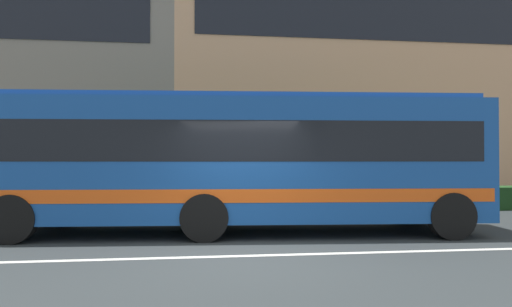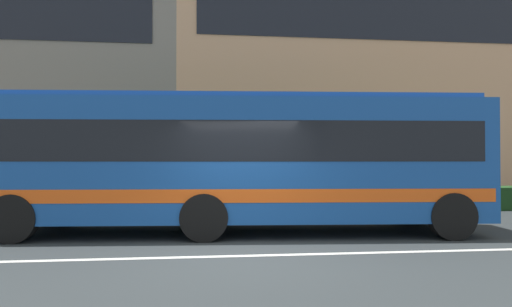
# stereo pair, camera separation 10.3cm
# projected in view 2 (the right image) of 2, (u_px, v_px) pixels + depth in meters

# --- Properties ---
(ground_plane) EXTENTS (160.00, 160.00, 0.00)m
(ground_plane) POSITION_uv_depth(u_px,v_px,m) (243.00, 256.00, 7.76)
(ground_plane) COLOR #2E3436
(lane_centre_line) EXTENTS (60.00, 0.16, 0.01)m
(lane_centre_line) POSITION_uv_depth(u_px,v_px,m) (243.00, 256.00, 7.76)
(lane_centre_line) COLOR silver
(lane_centre_line) RESTS_ON ground_plane
(hedge_row_far) EXTENTS (16.83, 1.10, 0.77)m
(hedge_row_far) POSITION_uv_depth(u_px,v_px,m) (298.00, 200.00, 14.40)
(hedge_row_far) COLOR #1E441C
(hedge_row_far) RESTS_ON ground_plane
(apartment_block_right) EXTENTS (19.57, 9.91, 13.82)m
(apartment_block_right) POSITION_uv_depth(u_px,v_px,m) (371.00, 61.00, 23.18)
(apartment_block_right) COLOR tan
(apartment_block_right) RESTS_ON ground_plane
(transit_bus) EXTENTS (11.27, 3.25, 3.15)m
(transit_bus) POSITION_uv_depth(u_px,v_px,m) (237.00, 158.00, 10.30)
(transit_bus) COLOR #174995
(transit_bus) RESTS_ON ground_plane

